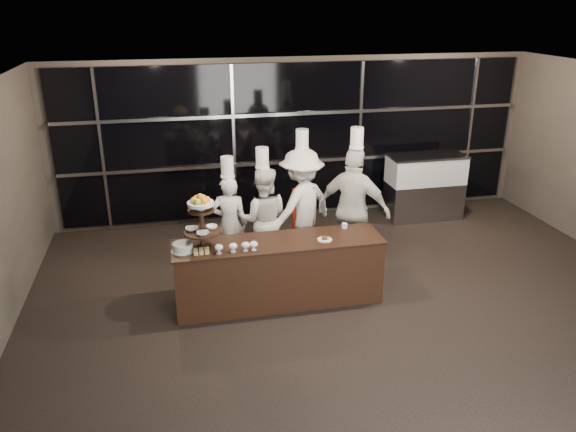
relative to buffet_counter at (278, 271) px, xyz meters
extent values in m
plane|color=black|center=(1.03, -1.72, -0.47)|extent=(10.00, 10.00, 0.00)
plane|color=black|center=(1.03, -1.72, 2.53)|extent=(10.00, 10.00, 0.00)
plane|color=#473F38|center=(1.03, 3.28, 1.03)|extent=(9.00, 0.00, 9.00)
cube|color=black|center=(1.03, 3.22, 1.03)|extent=(8.60, 0.04, 2.80)
cube|color=#A5A5AA|center=(1.03, 3.17, 0.63)|extent=(8.60, 0.06, 0.06)
cube|color=#A5A5AA|center=(1.03, 3.17, 1.53)|extent=(8.60, 0.06, 0.06)
cube|color=#A5A5AA|center=(-2.47, 3.19, 1.03)|extent=(0.05, 0.05, 2.80)
cube|color=#A5A5AA|center=(-0.17, 3.19, 1.03)|extent=(0.05, 0.05, 2.80)
cube|color=#A5A5AA|center=(2.23, 3.19, 1.03)|extent=(0.05, 0.05, 2.80)
cube|color=#A5A5AA|center=(4.53, 3.19, 1.03)|extent=(0.05, 0.05, 2.80)
cube|color=black|center=(0.00, 0.00, -0.02)|extent=(2.80, 0.70, 0.90)
cube|color=black|center=(0.00, 0.00, 0.44)|extent=(2.84, 0.74, 0.03)
cylinder|color=black|center=(-1.00, 0.00, 0.47)|extent=(0.24, 0.24, 0.03)
cylinder|color=black|center=(-1.00, 0.00, 0.80)|extent=(0.06, 0.06, 0.70)
cylinder|color=black|center=(-1.00, 0.00, 0.67)|extent=(0.48, 0.48, 0.02)
cylinder|color=black|center=(-1.00, 0.00, 0.97)|extent=(0.34, 0.34, 0.02)
cylinder|color=white|center=(-1.00, 0.00, 1.02)|extent=(0.10, 0.10, 0.06)
cylinder|color=white|center=(-1.00, 0.00, 1.07)|extent=(0.34, 0.34, 0.04)
sphere|color=orange|center=(-0.92, 0.00, 1.11)|extent=(0.09, 0.09, 0.09)
sphere|color=#52A129|center=(-0.96, 0.07, 1.11)|extent=(0.09, 0.09, 0.09)
sphere|color=orange|center=(-1.04, 0.07, 1.11)|extent=(0.09, 0.09, 0.09)
sphere|color=yellow|center=(-1.08, 0.00, 1.11)|extent=(0.09, 0.09, 0.09)
sphere|color=#84B62E|center=(-1.04, -0.07, 1.11)|extent=(0.09, 0.09, 0.09)
sphere|color=orange|center=(-0.96, -0.07, 1.11)|extent=(0.09, 0.09, 0.09)
sphere|color=orange|center=(-1.00, 0.00, 1.15)|extent=(0.09, 0.09, 0.09)
imported|color=white|center=(-1.13, 0.06, 0.71)|extent=(0.16, 0.16, 0.04)
imported|color=white|center=(-0.87, 0.06, 0.71)|extent=(0.15, 0.15, 0.05)
imported|color=white|center=(-1.00, -0.12, 0.71)|extent=(0.16, 0.16, 0.04)
cylinder|color=silver|center=(-0.82, -0.22, 0.46)|extent=(0.07, 0.07, 0.01)
cylinder|color=silver|center=(-0.82, -0.22, 0.49)|extent=(0.02, 0.02, 0.05)
ellipsoid|color=silver|center=(-0.82, -0.22, 0.54)|extent=(0.11, 0.11, 0.08)
ellipsoid|color=#0ABB1C|center=(-0.82, -0.22, 0.54)|extent=(0.08, 0.08, 0.05)
cylinder|color=silver|center=(-0.63, -0.22, 0.46)|extent=(0.07, 0.07, 0.01)
cylinder|color=silver|center=(-0.63, -0.22, 0.49)|extent=(0.02, 0.02, 0.05)
ellipsoid|color=silver|center=(-0.63, -0.22, 0.54)|extent=(0.11, 0.11, 0.08)
ellipsoid|color=red|center=(-0.63, -0.22, 0.54)|extent=(0.08, 0.08, 0.05)
cylinder|color=silver|center=(-0.48, -0.22, 0.46)|extent=(0.07, 0.07, 0.01)
cylinder|color=silver|center=(-0.48, -0.22, 0.49)|extent=(0.02, 0.02, 0.05)
ellipsoid|color=silver|center=(-0.48, -0.22, 0.54)|extent=(0.11, 0.11, 0.08)
ellipsoid|color=beige|center=(-0.48, -0.22, 0.54)|extent=(0.08, 0.08, 0.05)
cylinder|color=silver|center=(-0.37, -0.22, 0.46)|extent=(0.07, 0.07, 0.01)
cylinder|color=silver|center=(-0.37, -0.22, 0.49)|extent=(0.02, 0.02, 0.05)
ellipsoid|color=silver|center=(-0.37, -0.22, 0.54)|extent=(0.11, 0.11, 0.08)
ellipsoid|color=#522511|center=(-0.37, -0.22, 0.54)|extent=(0.08, 0.08, 0.05)
cylinder|color=white|center=(-1.26, -0.05, 0.46)|extent=(0.30, 0.30, 0.01)
cylinder|color=silver|center=(-1.26, -0.05, 0.51)|extent=(0.26, 0.26, 0.10)
cube|color=#D4B967|center=(-1.10, -0.20, 0.48)|extent=(0.05, 0.06, 0.05)
cube|color=#D4B967|center=(-1.03, -0.20, 0.48)|extent=(0.05, 0.06, 0.05)
cube|color=#D4B967|center=(-0.96, -0.20, 0.48)|extent=(0.05, 0.06, 0.05)
cube|color=#D4B967|center=(-1.10, -0.13, 0.48)|extent=(0.05, 0.06, 0.05)
cube|color=#D4B967|center=(-1.03, -0.13, 0.48)|extent=(0.05, 0.06, 0.05)
cube|color=#D4B967|center=(-0.96, -0.13, 0.48)|extent=(0.05, 0.06, 0.05)
cylinder|color=white|center=(0.62, -0.10, 0.46)|extent=(0.20, 0.20, 0.01)
cylinder|color=#4C2814|center=(0.62, -0.10, 0.49)|extent=(0.08, 0.08, 0.04)
cylinder|color=white|center=(1.01, 0.25, 0.49)|extent=(0.08, 0.08, 0.07)
cube|color=#A5A5AA|center=(3.36, 2.58, -0.12)|extent=(1.42, 0.61, 0.70)
cube|color=silver|center=(3.36, 2.58, 0.48)|extent=(1.42, 0.61, 0.50)
cube|color=#FFC67F|center=(3.36, 2.58, 0.48)|extent=(1.32, 0.51, 0.40)
cube|color=#A5A5AA|center=(3.36, 2.58, 0.75)|extent=(1.44, 0.63, 0.04)
imported|color=silver|center=(-0.52, 1.17, 0.29)|extent=(0.60, 0.45, 1.51)
cylinder|color=white|center=(-0.52, 1.17, 1.19)|extent=(0.19, 0.19, 0.30)
cylinder|color=white|center=(-0.52, 1.17, 1.05)|extent=(0.21, 0.21, 0.03)
imported|color=white|center=(-0.01, 1.09, 0.35)|extent=(0.91, 0.77, 1.64)
cylinder|color=white|center=(-0.01, 1.09, 1.32)|extent=(0.19, 0.19, 0.30)
cylinder|color=white|center=(-0.01, 1.09, 1.18)|extent=(0.21, 0.21, 0.03)
imported|color=white|center=(0.62, 1.23, 0.46)|extent=(1.38, 1.20, 1.85)
cylinder|color=white|center=(0.62, 1.23, 1.53)|extent=(0.19, 0.19, 0.30)
cylinder|color=white|center=(0.62, 1.23, 1.39)|extent=(0.21, 0.21, 0.03)
cube|color=maroon|center=(0.62, 1.11, 0.46)|extent=(0.34, 0.03, 0.69)
imported|color=silver|center=(1.33, 0.80, 0.50)|extent=(1.18, 1.06, 1.93)
cylinder|color=white|center=(1.33, 0.80, 1.62)|extent=(0.19, 0.19, 0.30)
cylinder|color=white|center=(1.33, 0.80, 1.47)|extent=(0.21, 0.21, 0.03)
camera|label=1|loc=(-1.36, -6.75, 3.48)|focal=35.00mm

